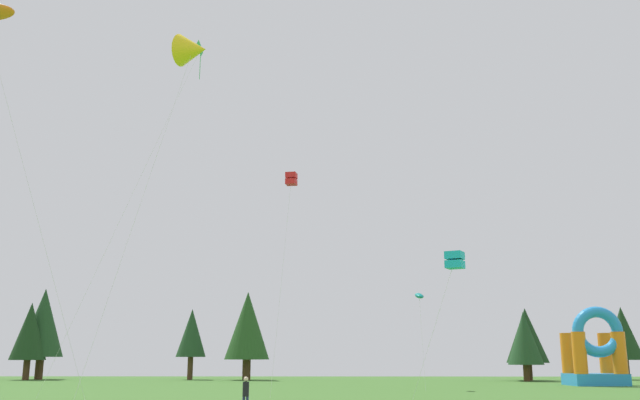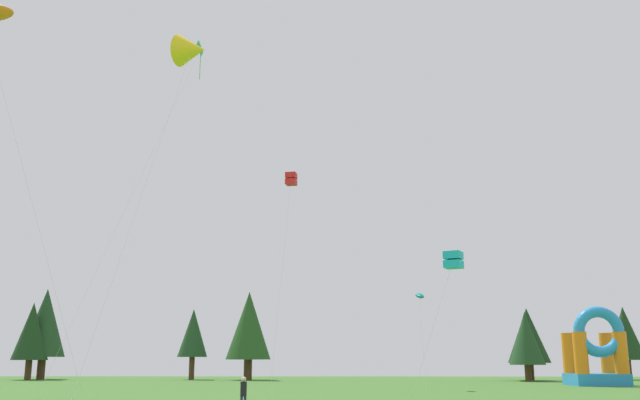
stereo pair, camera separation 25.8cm
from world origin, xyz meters
name	(u,v)px [view 1 (the left image)]	position (x,y,z in m)	size (l,w,h in m)	color
kite_green_diamond	(200,52)	(-9.23, 13.32, 25.41)	(8.48, 6.06, 26.26)	green
kite_cyan_box	(455,260)	(7.23, -0.30, 7.34)	(2.94, 1.78, 7.78)	#19B7CC
kite_yellow_delta	(193,50)	(-7.03, 0.45, 19.56)	(3.68, 9.49, 20.57)	yellow
kite_teal_parafoil	(419,296)	(7.97, 20.77, 7.34)	(0.83, 3.72, 7.79)	#0C7F7A
kite_red_box	(291,179)	(-2.04, 12.41, 15.01)	(1.33, 5.20, 15.49)	red
person_midfield	(246,392)	(-2.89, -5.04, 0.96)	(0.28, 0.28, 1.61)	navy
inflatable_red_slide	(595,355)	(24.61, 28.45, 2.64)	(4.74, 4.36, 6.94)	#268CD8
tree_row_1	(30,331)	(-33.65, 43.87, 5.37)	(4.01, 4.01, 8.65)	#4C331E
tree_row_2	(43,323)	(-33.04, 45.90, 6.44)	(4.98, 4.98, 10.45)	#4C331E
tree_row_3	(192,333)	(-15.43, 45.52, 5.20)	(3.42, 3.42, 8.00)	#4C331E
tree_row_4	(247,326)	(-8.78, 44.06, 6.01)	(5.08, 5.08, 9.86)	#4C331E
tree_row_5	(524,338)	(21.52, 40.12, 4.47)	(3.78, 3.78, 7.30)	#4C331E
tree_row_6	(526,336)	(22.52, 43.00, 4.85)	(4.63, 4.63, 7.88)	#4C331E
tree_row_7	(623,334)	(34.29, 45.64, 5.16)	(4.16, 4.16, 8.21)	#4C331E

